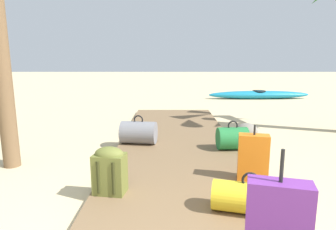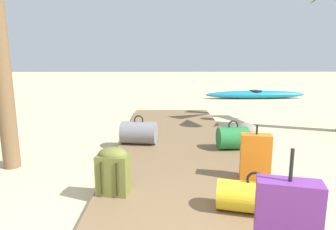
{
  "view_description": "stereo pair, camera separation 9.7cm",
  "coord_description": "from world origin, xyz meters",
  "px_view_note": "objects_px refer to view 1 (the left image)",
  "views": [
    {
      "loc": [
        -0.15,
        -1.07,
        1.51
      ],
      "look_at": [
        -0.15,
        3.96,
        0.55
      ],
      "focal_mm": 31.79,
      "sensor_mm": 36.0,
      "label": 1
    },
    {
      "loc": [
        -0.25,
        -1.07,
        1.51
      ],
      "look_at": [
        -0.15,
        3.96,
        0.55
      ],
      "focal_mm": 31.79,
      "sensor_mm": 36.0,
      "label": 2
    }
  ],
  "objects_px": {
    "backpack_olive": "(110,169)",
    "duffel_bag_green": "(232,138)",
    "duffel_bag_grey": "(139,132)",
    "kayak": "(259,95)",
    "suitcase_orange": "(253,158)",
    "duffel_bag_yellow": "(250,198)"
  },
  "relations": [
    {
      "from": "duffel_bag_yellow",
      "to": "kayak",
      "type": "distance_m",
      "value": 9.04
    },
    {
      "from": "duffel_bag_grey",
      "to": "kayak",
      "type": "bearing_deg",
      "value": 57.94
    },
    {
      "from": "duffel_bag_grey",
      "to": "duffel_bag_yellow",
      "type": "bearing_deg",
      "value": -61.53
    },
    {
      "from": "duffel_bag_green",
      "to": "duffel_bag_grey",
      "type": "bearing_deg",
      "value": 167.82
    },
    {
      "from": "suitcase_orange",
      "to": "duffel_bag_green",
      "type": "bearing_deg",
      "value": 89.12
    },
    {
      "from": "suitcase_orange",
      "to": "duffel_bag_grey",
      "type": "bearing_deg",
      "value": 134.07
    },
    {
      "from": "backpack_olive",
      "to": "duffel_bag_grey",
      "type": "height_order",
      "value": "backpack_olive"
    },
    {
      "from": "backpack_olive",
      "to": "duffel_bag_green",
      "type": "xyz_separation_m",
      "value": [
        1.65,
        1.57,
        -0.09
      ]
    },
    {
      "from": "duffel_bag_green",
      "to": "backpack_olive",
      "type": "bearing_deg",
      "value": -136.38
    },
    {
      "from": "duffel_bag_green",
      "to": "kayak",
      "type": "distance_m",
      "value": 7.06
    },
    {
      "from": "backpack_olive",
      "to": "kayak",
      "type": "distance_m",
      "value": 9.16
    },
    {
      "from": "backpack_olive",
      "to": "suitcase_orange",
      "type": "height_order",
      "value": "suitcase_orange"
    },
    {
      "from": "backpack_olive",
      "to": "duffel_bag_grey",
      "type": "bearing_deg",
      "value": 86.26
    },
    {
      "from": "duffel_bag_green",
      "to": "suitcase_orange",
      "type": "relative_size",
      "value": 0.73
    },
    {
      "from": "duffel_bag_yellow",
      "to": "suitcase_orange",
      "type": "distance_m",
      "value": 0.82
    },
    {
      "from": "duffel_bag_green",
      "to": "kayak",
      "type": "height_order",
      "value": "duffel_bag_green"
    },
    {
      "from": "duffel_bag_yellow",
      "to": "backpack_olive",
      "type": "height_order",
      "value": "backpack_olive"
    },
    {
      "from": "duffel_bag_yellow",
      "to": "duffel_bag_grey",
      "type": "relative_size",
      "value": 1.16
    },
    {
      "from": "suitcase_orange",
      "to": "kayak",
      "type": "relative_size",
      "value": 0.17
    },
    {
      "from": "duffel_bag_grey",
      "to": "kayak",
      "type": "relative_size",
      "value": 0.17
    },
    {
      "from": "backpack_olive",
      "to": "kayak",
      "type": "relative_size",
      "value": 0.13
    },
    {
      "from": "duffel_bag_yellow",
      "to": "kayak",
      "type": "bearing_deg",
      "value": 72.72
    }
  ]
}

